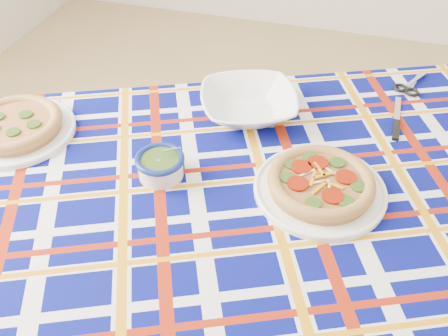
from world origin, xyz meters
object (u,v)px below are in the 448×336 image
(main_focaccia_plate, at_px, (321,182))
(serving_bowl, at_px, (249,104))
(dining_table, at_px, (232,220))
(pesto_bowl, at_px, (160,164))

(main_focaccia_plate, height_order, serving_bowl, serving_bowl)
(serving_bowl, bearing_deg, main_focaccia_plate, -47.44)
(dining_table, xyz_separation_m, serving_bowl, (-0.04, 0.30, 0.10))
(dining_table, bearing_deg, main_focaccia_plate, -2.81)
(dining_table, xyz_separation_m, main_focaccia_plate, (0.17, 0.07, 0.10))
(dining_table, height_order, serving_bowl, serving_bowl)
(dining_table, relative_size, serving_bowl, 6.96)
(dining_table, relative_size, pesto_bowl, 15.50)
(dining_table, height_order, main_focaccia_plate, main_focaccia_plate)
(dining_table, xyz_separation_m, pesto_bowl, (-0.17, 0.02, 0.10))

